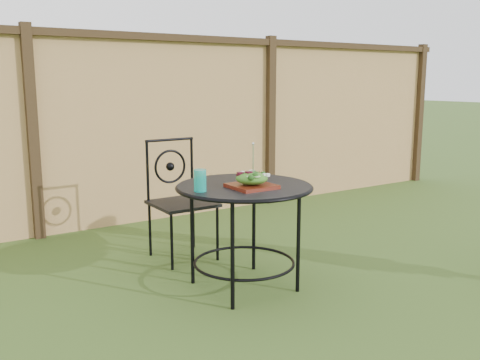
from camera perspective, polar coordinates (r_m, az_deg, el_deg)
The scene contains 8 objects.
ground at distance 3.90m, azimuth 6.58°, elevation -10.72°, with size 60.00×60.00×0.00m, color #274817.
fence at distance 5.52m, azimuth -8.01°, elevation 5.65°, with size 8.00×0.12×1.90m.
patio_table at distance 3.61m, azimuth 0.46°, elevation -2.69°, with size 0.92×0.92×0.72m.
patio_chair at distance 4.31m, azimuth -6.49°, elevation -1.68°, with size 0.46×0.46×0.95m.
salad_plate at distance 3.48m, azimuth 1.25°, elevation -0.66°, with size 0.27×0.27×0.02m, color #4D120B.
salad at distance 3.47m, azimuth 1.26°, elevation 0.18°, with size 0.21×0.21×0.08m, color #235614.
fork at distance 3.45m, azimuth 1.40°, elevation 2.32°, with size 0.01×0.01×0.18m, color silver.
drinking_glass at distance 3.37m, azimuth -4.28°, elevation -0.05°, with size 0.08×0.08×0.14m, color #0EA695.
Camera 1 is at (-2.35, -2.78, 1.42)m, focal length 40.00 mm.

